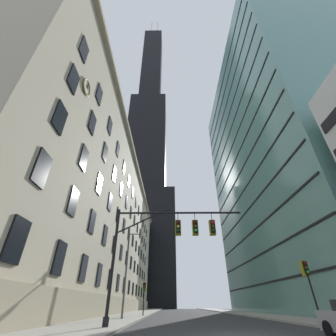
{
  "coord_description": "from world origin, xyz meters",
  "views": [
    {
      "loc": [
        -3.24,
        -13.21,
        1.24
      ],
      "look_at": [
        -3.61,
        20.91,
        22.38
      ],
      "focal_mm": 23.64,
      "sensor_mm": 36.0,
      "label": 1
    }
  ],
  "objects": [
    {
      "name": "traffic_light_far_left",
      "position": [
        -6.48,
        17.58,
        2.9
      ],
      "size": [
        0.4,
        0.63,
        3.46
      ],
      "color": "black",
      "rests_on": "sidewalk_left"
    },
    {
      "name": "traffic_light_near_right",
      "position": [
        6.84,
        4.94,
        3.32
      ],
      "size": [
        0.4,
        0.63,
        3.94
      ],
      "color": "black",
      "rests_on": "sidewalk_right"
    },
    {
      "name": "sidewalk_left",
      "position": [
        -8.5,
        0.0,
        0.07
      ],
      "size": [
        5.0,
        160.0,
        0.15
      ],
      "primitive_type": "cube",
      "color": "gray",
      "rests_on": "ground"
    },
    {
      "name": "street_lamppost",
      "position": [
        -7.45,
        11.0,
        4.73
      ],
      "size": [
        1.96,
        0.32,
        7.78
      ],
      "color": "#47474C",
      "rests_on": "sidewalk_left"
    },
    {
      "name": "dark_skyscraper",
      "position": [
        -16.15,
        86.68,
        63.71
      ],
      "size": [
        29.79,
        29.79,
        217.23
      ],
      "color": "black",
      "rests_on": "ground"
    },
    {
      "name": "traffic_signal_mast",
      "position": [
        -3.11,
        2.32,
        5.34
      ],
      "size": [
        9.04,
        0.63,
        7.12
      ],
      "color": "black",
      "rests_on": "sidewalk_left"
    },
    {
      "name": "glass_office_midrise",
      "position": [
        19.88,
        26.38,
        28.34
      ],
      "size": [
        17.87,
        43.61,
        56.69
      ],
      "color": "slate",
      "rests_on": "ground"
    },
    {
      "name": "station_building",
      "position": [
        -19.63,
        31.39,
        14.26
      ],
      "size": [
        17.93,
        74.79,
        28.57
      ],
      "color": "#BCAF93",
      "rests_on": "ground"
    }
  ]
}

